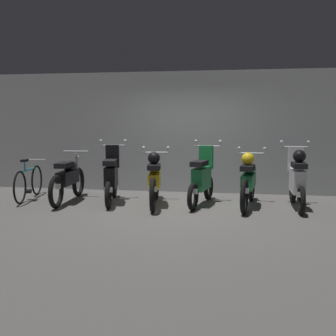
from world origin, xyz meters
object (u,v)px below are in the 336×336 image
object	(u,v)px
motorbike_slot_2	(155,179)
motorbike_slot_3	(202,179)
motorbike_slot_5	(297,179)
motorbike_slot_4	(248,180)
motorbike_slot_1	(111,177)
bicycle	(29,183)
motorbike_slot_0	(68,178)

from	to	relation	value
motorbike_slot_2	motorbike_slot_3	size ratio (longest dim) A/B	1.17
motorbike_slot_2	motorbike_slot_3	bearing A→B (deg)	11.93
motorbike_slot_5	motorbike_slot_4	bearing A→B (deg)	-178.17
motorbike_slot_1	motorbike_slot_3	size ratio (longest dim) A/B	1.00
motorbike_slot_2	motorbike_slot_4	size ratio (longest dim) A/B	1.00
motorbike_slot_1	motorbike_slot_2	distance (m)	0.93
motorbike_slot_2	bicycle	xyz separation A→B (m)	(-2.79, 0.16, -0.17)
motorbike_slot_0	motorbike_slot_4	bearing A→B (deg)	1.24
motorbike_slot_4	bicycle	world-z (taller)	motorbike_slot_4
motorbike_slot_1	motorbike_slot_2	size ratio (longest dim) A/B	0.86
motorbike_slot_2	motorbike_slot_4	xyz separation A→B (m)	(1.84, 0.12, 0.00)
bicycle	motorbike_slot_1	bearing A→B (deg)	-1.79
motorbike_slot_2	motorbike_slot_0	bearing A→B (deg)	178.64
motorbike_slot_1	bicycle	bearing A→B (deg)	178.21
motorbike_slot_3	motorbike_slot_5	xyz separation A→B (m)	(1.83, -0.04, 0.04)
motorbike_slot_0	bicycle	size ratio (longest dim) A/B	1.14
motorbike_slot_2	motorbike_slot_5	bearing A→B (deg)	3.17
motorbike_slot_1	motorbike_slot_3	world-z (taller)	same
motorbike_slot_0	bicycle	world-z (taller)	motorbike_slot_0
motorbike_slot_2	motorbike_slot_5	xyz separation A→B (m)	(2.76, 0.15, 0.04)
motorbike_slot_1	bicycle	xyz separation A→B (m)	(-1.86, 0.06, -0.17)
motorbike_slot_4	bicycle	size ratio (longest dim) A/B	1.13
motorbike_slot_1	motorbike_slot_2	world-z (taller)	motorbike_slot_1
motorbike_slot_0	motorbike_slot_4	world-z (taller)	motorbike_slot_4
motorbike_slot_1	motorbike_slot_3	distance (m)	1.86
motorbike_slot_3	motorbike_slot_4	bearing A→B (deg)	-4.56
motorbike_slot_4	motorbike_slot_3	bearing A→B (deg)	175.44
motorbike_slot_3	bicycle	size ratio (longest dim) A/B	0.97
motorbike_slot_3	motorbike_slot_5	size ratio (longest dim) A/B	0.99
motorbike_slot_1	motorbike_slot_4	world-z (taller)	motorbike_slot_1
motorbike_slot_0	motorbike_slot_2	bearing A→B (deg)	-1.36
motorbike_slot_2	motorbike_slot_3	distance (m)	0.95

